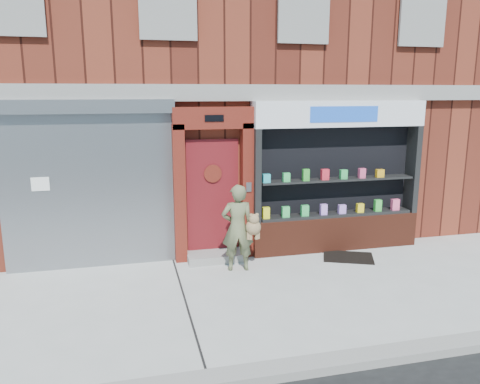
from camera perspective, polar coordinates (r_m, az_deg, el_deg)
name	(u,v)px	position (r m, az deg, el deg)	size (l,w,h in m)	color
ground	(281,292)	(7.74, 5.08, -12.08)	(80.00, 80.00, 0.00)	#9E9E99
curb	(341,362)	(5.96, 12.16, -19.61)	(60.00, 0.30, 0.12)	gray
building	(212,60)	(12.90, -3.49, 15.80)	(12.00, 8.16, 8.00)	#4D1A11
shutter_bay	(88,175)	(8.75, -18.01, 1.99)	(3.10, 0.30, 3.04)	gray
red_door_bay	(214,184)	(8.84, -3.24, 0.95)	(1.52, 0.58, 2.90)	#55160E
pharmacy_bay	(336,183)	(9.58, 11.66, 1.07)	(3.50, 0.41, 3.00)	#572214
woman	(239,228)	(8.37, -0.15, -4.36)	(0.70, 0.47, 1.58)	#5E6441
doormat	(348,257)	(9.44, 13.06, -7.74)	(0.94, 0.66, 0.02)	black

